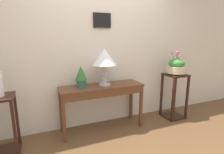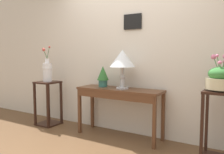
# 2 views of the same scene
# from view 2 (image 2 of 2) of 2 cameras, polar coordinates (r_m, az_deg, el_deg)

# --- Properties ---
(back_wall_with_art) EXTENTS (9.00, 0.13, 2.80)m
(back_wall_with_art) POSITION_cam_2_polar(r_m,az_deg,el_deg) (3.75, 4.64, 7.54)
(back_wall_with_art) COLOR beige
(back_wall_with_art) RESTS_ON ground
(console_table) EXTENTS (1.34, 0.41, 0.75)m
(console_table) POSITION_cam_2_polar(r_m,az_deg,el_deg) (3.54, 1.59, -4.52)
(console_table) COLOR #56331E
(console_table) RESTS_ON ground
(table_lamp) EXTENTS (0.39, 0.39, 0.58)m
(table_lamp) POSITION_cam_2_polar(r_m,az_deg,el_deg) (3.48, 2.56, 4.18)
(table_lamp) COLOR #B7B7BC
(table_lamp) RESTS_ON console_table
(potted_plant_on_console) EXTENTS (0.18, 0.18, 0.33)m
(potted_plant_on_console) POSITION_cam_2_polar(r_m,az_deg,el_deg) (3.71, -2.23, 0.40)
(potted_plant_on_console) COLOR #2D665B
(potted_plant_on_console) RESTS_ON console_table
(pedestal_stand_left) EXTENTS (0.37, 0.37, 0.79)m
(pedestal_stand_left) POSITION_cam_2_polar(r_m,az_deg,el_deg) (4.38, -15.33, -6.17)
(pedestal_stand_left) COLOR black
(pedestal_stand_left) RESTS_ON ground
(flower_vase_tall_left) EXTENTS (0.17, 0.17, 0.63)m
(flower_vase_tall_left) POSITION_cam_2_polar(r_m,az_deg,el_deg) (4.30, -15.54, 1.66)
(flower_vase_tall_left) COLOR silver
(flower_vase_tall_left) RESTS_ON pedestal_stand_left
(pedestal_stand_right) EXTENTS (0.37, 0.37, 0.84)m
(pedestal_stand_right) POSITION_cam_2_polar(r_m,az_deg,el_deg) (3.09, 24.68, -10.82)
(pedestal_stand_right) COLOR black
(pedestal_stand_right) RESTS_ON ground
(planter_bowl_wide_right) EXTENTS (0.34, 0.34, 0.43)m
(planter_bowl_wide_right) POSITION_cam_2_polar(r_m,az_deg,el_deg) (2.99, 25.10, -0.35)
(planter_bowl_wide_right) COLOR beige
(planter_bowl_wide_right) RESTS_ON pedestal_stand_right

